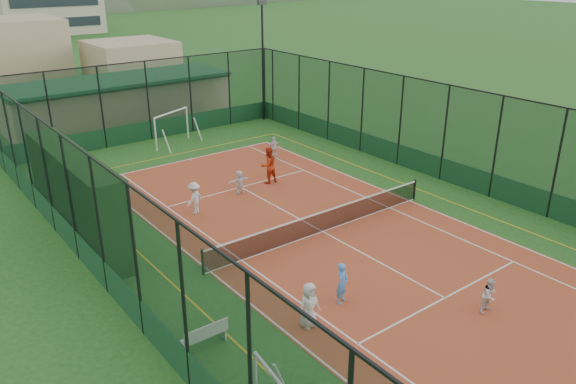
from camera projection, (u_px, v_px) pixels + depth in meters
name	position (u px, v px, depth m)	size (l,w,h in m)	color
ground	(323.00, 232.00, 23.87)	(300.00, 300.00, 0.00)	#1E551D
court_slab	(323.00, 232.00, 23.87)	(11.17, 23.97, 0.01)	#A54224
tennis_net	(323.00, 221.00, 23.67)	(11.67, 0.12, 1.06)	black
perimeter_fence	(324.00, 177.00, 22.92)	(18.12, 34.12, 5.00)	black
floodlight_ne	(263.00, 62.00, 39.33)	(0.60, 0.26, 8.25)	black
clubhouse	(119.00, 101.00, 39.44)	(15.20, 7.20, 3.15)	tan
hedge_left	(77.00, 197.00, 22.68)	(1.27, 8.44, 3.69)	black
white_bench	(204.00, 334.00, 16.65)	(1.46, 0.40, 0.82)	white
futsal_goal_far	(172.00, 129.00, 34.89)	(3.18, 0.92, 2.05)	white
child_near_left	(309.00, 305.00, 17.41)	(0.75, 0.49, 1.53)	silver
child_near_mid	(342.00, 283.00, 18.66)	(0.54, 0.35, 1.47)	#549DEE
child_near_right	(490.00, 296.00, 18.20)	(0.59, 0.46, 1.22)	silver
child_far_left	(194.00, 198.00, 25.33)	(0.97, 0.56, 1.50)	white
child_far_right	(274.00, 148.00, 32.50)	(0.77, 0.32, 1.31)	white
child_far_back	(240.00, 182.00, 27.59)	(1.12, 0.36, 1.20)	white
coach	(268.00, 165.00, 28.80)	(0.93, 0.72, 1.91)	red
tennis_balls	(303.00, 216.00, 25.27)	(5.03, 0.99, 0.07)	#CCE033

